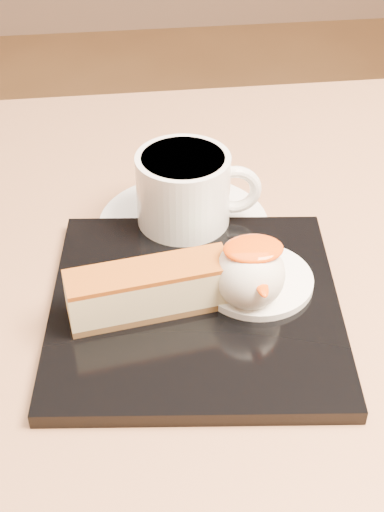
{
  "coord_description": "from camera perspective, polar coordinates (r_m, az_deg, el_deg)",
  "views": [
    {
      "loc": [
        -0.02,
        -0.39,
        1.1
      ],
      "look_at": [
        0.03,
        0.03,
        0.76
      ],
      "focal_mm": 50.0,
      "sensor_mm": 36.0,
      "label": 1
    }
  ],
  "objects": [
    {
      "name": "table",
      "position": [
        0.66,
        -2.33,
        -15.14
      ],
      "size": [
        0.8,
        0.8,
        0.72
      ],
      "color": "black",
      "rests_on": "ground"
    },
    {
      "name": "coffee_cup",
      "position": [
        0.61,
        -0.51,
        5.38
      ],
      "size": [
        0.11,
        0.08,
        0.07
      ],
      "rotation": [
        0.0,
        0.0,
        -0.11
      ],
      "color": "white",
      "rests_on": "saucer"
    },
    {
      "name": "mango_sauce",
      "position": [
        0.52,
        4.93,
        0.58
      ],
      "size": [
        0.04,
        0.03,
        0.01
      ],
      "primitive_type": "ellipsoid",
      "color": "#EE4907",
      "rests_on": "ice_cream_scoop"
    },
    {
      "name": "ice_cream_scoop",
      "position": [
        0.53,
        4.63,
        -1.48
      ],
      "size": [
        0.05,
        0.05,
        0.05
      ],
      "primitive_type": "sphere",
      "color": "white",
      "rests_on": "cream_smear"
    },
    {
      "name": "cheesecake",
      "position": [
        0.53,
        -3.44,
        -2.69
      ],
      "size": [
        0.12,
        0.05,
        0.04
      ],
      "rotation": [
        0.0,
        0.0,
        0.15
      ],
      "color": "brown",
      "rests_on": "dessert_plate"
    },
    {
      "name": "saucer",
      "position": [
        0.63,
        -0.68,
        2.42
      ],
      "size": [
        0.15,
        0.15,
        0.01
      ],
      "primitive_type": "cylinder",
      "color": "white",
      "rests_on": "table"
    },
    {
      "name": "cream_smear",
      "position": [
        0.56,
        5.13,
        -1.91
      ],
      "size": [
        0.09,
        0.09,
        0.01
      ],
      "primitive_type": "cylinder",
      "color": "white",
      "rests_on": "dessert_plate"
    },
    {
      "name": "dessert_plate",
      "position": [
        0.55,
        0.26,
        -4.06
      ],
      "size": [
        0.24,
        0.24,
        0.01
      ],
      "primitive_type": "cube",
      "rotation": [
        0.0,
        0.0,
        -0.11
      ],
      "color": "black",
      "rests_on": "table"
    },
    {
      "name": "mint_sprig",
      "position": [
        0.57,
        1.8,
        -0.26
      ],
      "size": [
        0.03,
        0.02,
        0.0
      ],
      "color": "#2D8B43",
      "rests_on": "cream_smear"
    }
  ]
}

